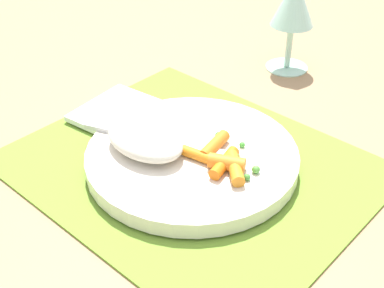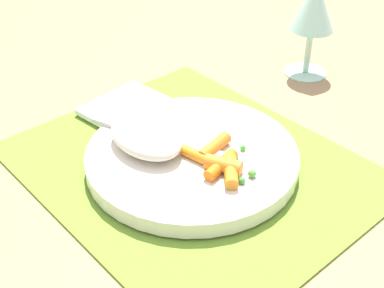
{
  "view_description": "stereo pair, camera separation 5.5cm",
  "coord_description": "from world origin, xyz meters",
  "px_view_note": "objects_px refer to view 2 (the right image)",
  "views": [
    {
      "loc": [
        0.35,
        -0.39,
        0.4
      ],
      "look_at": [
        0.0,
        0.0,
        0.04
      ],
      "focal_mm": 49.29,
      "sensor_mm": 36.0,
      "label": 1
    },
    {
      "loc": [
        0.39,
        -0.35,
        0.4
      ],
      "look_at": [
        0.0,
        0.0,
        0.04
      ],
      "focal_mm": 49.29,
      "sensor_mm": 36.0,
      "label": 2
    }
  ],
  "objects_px": {
    "carrot_portion": "(220,160)",
    "wine_glass": "(314,9)",
    "rice_mound": "(146,137)",
    "fork": "(173,143)",
    "napkin": "(127,107)",
    "plate": "(192,157)"
  },
  "relations": [
    {
      "from": "carrot_portion",
      "to": "wine_glass",
      "type": "relative_size",
      "value": 0.62
    },
    {
      "from": "rice_mound",
      "to": "fork",
      "type": "bearing_deg",
      "value": 55.69
    },
    {
      "from": "fork",
      "to": "napkin",
      "type": "distance_m",
      "value": 0.14
    },
    {
      "from": "fork",
      "to": "wine_glass",
      "type": "height_order",
      "value": "wine_glass"
    },
    {
      "from": "fork",
      "to": "wine_glass",
      "type": "relative_size",
      "value": 1.23
    },
    {
      "from": "fork",
      "to": "wine_glass",
      "type": "distance_m",
      "value": 0.33
    },
    {
      "from": "rice_mound",
      "to": "wine_glass",
      "type": "xyz_separation_m",
      "value": [
        -0.02,
        0.35,
        0.07
      ]
    },
    {
      "from": "fork",
      "to": "plate",
      "type": "bearing_deg",
      "value": 21.66
    },
    {
      "from": "rice_mound",
      "to": "napkin",
      "type": "height_order",
      "value": "rice_mound"
    },
    {
      "from": "carrot_portion",
      "to": "napkin",
      "type": "xyz_separation_m",
      "value": [
        -0.2,
        0.01,
        -0.02
      ]
    },
    {
      "from": "plate",
      "to": "carrot_portion",
      "type": "relative_size",
      "value": 2.74
    },
    {
      "from": "carrot_portion",
      "to": "napkin",
      "type": "distance_m",
      "value": 0.2
    },
    {
      "from": "rice_mound",
      "to": "carrot_portion",
      "type": "relative_size",
      "value": 1.13
    },
    {
      "from": "fork",
      "to": "napkin",
      "type": "xyz_separation_m",
      "value": [
        -0.13,
        0.03,
        -0.02
      ]
    },
    {
      "from": "carrot_portion",
      "to": "plate",
      "type": "bearing_deg",
      "value": -174.38
    },
    {
      "from": "plate",
      "to": "napkin",
      "type": "height_order",
      "value": "plate"
    },
    {
      "from": "plate",
      "to": "fork",
      "type": "height_order",
      "value": "fork"
    },
    {
      "from": "rice_mound",
      "to": "fork",
      "type": "relative_size",
      "value": 0.57
    },
    {
      "from": "plate",
      "to": "fork",
      "type": "relative_size",
      "value": 1.38
    },
    {
      "from": "carrot_portion",
      "to": "fork",
      "type": "xyz_separation_m",
      "value": [
        -0.07,
        -0.01,
        -0.0
      ]
    },
    {
      "from": "carrot_portion",
      "to": "napkin",
      "type": "height_order",
      "value": "carrot_portion"
    },
    {
      "from": "plate",
      "to": "rice_mound",
      "type": "bearing_deg",
      "value": -139.7
    }
  ]
}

